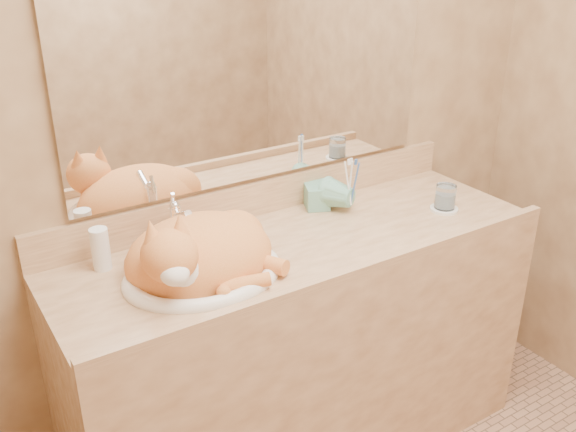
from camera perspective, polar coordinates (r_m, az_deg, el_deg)
wall_back at (r=2.12m, az=-2.73°, el=10.28°), size 2.40×0.02×2.50m
vanity_counter at (r=2.27m, az=1.26°, el=-11.92°), size 1.60×0.55×0.85m
mirror at (r=2.08m, az=-2.64°, el=13.95°), size 1.30×0.02×0.80m
sink_basin at (r=1.84m, az=-7.65°, el=-3.30°), size 0.48×0.41×0.14m
faucet at (r=1.98m, az=-9.90°, el=-0.80°), size 0.08×0.13×0.18m
cat at (r=1.84m, az=-8.05°, el=-3.15°), size 0.47×0.39×0.24m
soap_dispenser at (r=2.21m, az=2.86°, el=2.46°), size 0.11×0.11×0.18m
toothbrush_cup at (r=2.23m, az=5.63°, el=1.49°), size 0.15×0.15×0.11m
toothbrushes at (r=2.20m, az=5.70°, el=3.11°), size 0.03×0.03×0.20m
saucer at (r=2.32m, az=13.70°, el=0.61°), size 0.10×0.10×0.01m
water_glass at (r=2.31m, az=13.82°, el=1.68°), size 0.07×0.07×0.08m
lotion_bottle at (r=1.94m, az=-16.32°, el=-2.83°), size 0.05×0.05×0.13m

